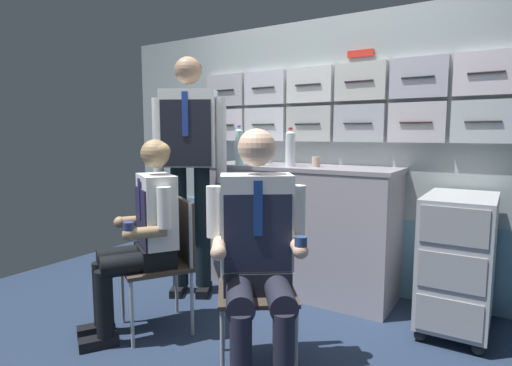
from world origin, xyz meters
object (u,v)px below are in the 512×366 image
Objects in this scene: folding_chair_right at (255,270)px; espresso_cup_small at (254,160)px; crew_member_standing at (190,152)px; water_bottle_tall at (239,146)px; crew_member_left at (143,230)px; crew_member_right at (258,243)px; service_trolley at (458,258)px; folding_chair_left at (170,250)px.

folding_chair_right is 1.26m from espresso_cup_small.
crew_member_standing is 0.40m from water_bottle_tall.
crew_member_right reaches higher than crew_member_left.
crew_member_right is at bearing -1.99° from crew_member_left.
service_trolley is 0.48× the size of crew_member_standing.
crew_member_right reaches higher than service_trolley.
water_bottle_tall is 0.16m from espresso_cup_small.
crew_member_left is 0.77m from folding_chair_right.
service_trolley is 1.81m from folding_chair_left.
espresso_cup_small is at bearing 86.62° from folding_chair_left.
water_bottle_tall is at bearing 92.24° from folding_chair_left.
service_trolley is 1.96m from crew_member_left.
service_trolley is at bearing 32.48° from crew_member_left.
espresso_cup_small is (0.09, 0.09, -0.11)m from water_bottle_tall.
crew_member_standing is (-1.02, 0.68, 0.41)m from crew_member_right.
crew_member_left is 15.87× the size of espresso_cup_small.
service_trolley is 1.61m from espresso_cup_small.
water_bottle_tall is (-0.70, 0.88, 0.64)m from folding_chair_right.
folding_chair_right is 2.66× the size of water_bottle_tall.
service_trolley is 1.74m from water_bottle_tall.
espresso_cup_small is at bearing 122.39° from folding_chair_right.
service_trolley is 0.68× the size of crew_member_right.
crew_member_left is 1.14m from espresso_cup_small.
folding_chair_left is (-1.56, -0.91, 0.04)m from service_trolley.
crew_member_right is 1.35m from water_bottle_tall.
crew_member_left is 1.09m from water_bottle_tall.
service_trolley is at bearing -0.42° from espresso_cup_small.
folding_chair_right is 10.85× the size of espresso_cup_small.
crew_member_right is at bearing -54.00° from folding_chair_right.
crew_member_standing reaches higher than crew_member_left.
water_bottle_tall is (-0.79, 1.00, 0.45)m from crew_member_right.
crew_member_standing is at bearing 105.41° from crew_member_left.
water_bottle_tall is (-1.60, -0.08, 0.68)m from service_trolley.
crew_member_right is at bearing -51.75° from water_bottle_tall.
folding_chair_right is 1.29m from water_bottle_tall.
folding_chair_left is 1.05m from water_bottle_tall.
service_trolley is at bearing 12.41° from crew_member_standing.
water_bottle_tall is (-0.03, 0.84, 0.64)m from folding_chair_left.
folding_chair_left is 0.83m from crew_member_standing.
water_bottle_tall reaches higher than service_trolley.
crew_member_right is at bearing -126.72° from service_trolley.
folding_chair_right is 0.65× the size of crew_member_right.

